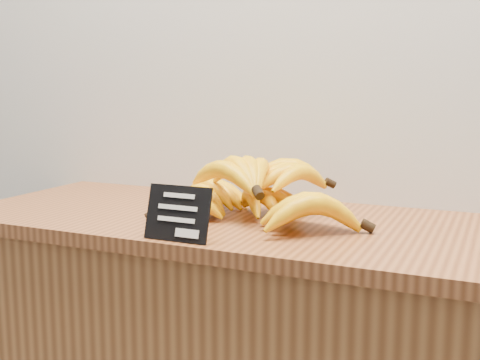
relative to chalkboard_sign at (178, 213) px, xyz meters
name	(u,v)px	position (x,y,z in m)	size (l,w,h in m)	color
counter_top	(249,224)	(0.04, 0.24, -0.07)	(1.31, 0.54, 0.03)	brown
chalkboard_sign	(178,213)	(0.00, 0.00, 0.00)	(0.13, 0.01, 0.10)	black
banana_pile	(253,194)	(0.06, 0.23, 0.00)	(0.50, 0.35, 0.13)	yellow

